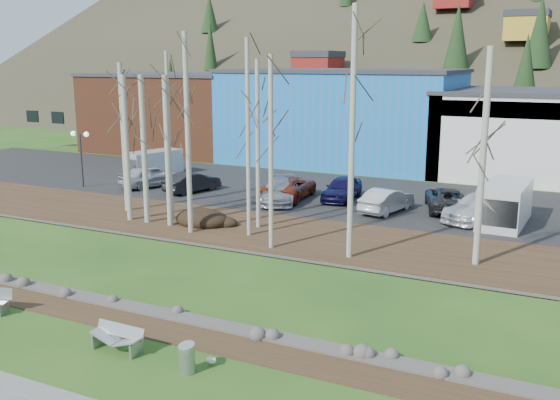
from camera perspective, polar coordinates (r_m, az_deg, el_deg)
The scene contains 38 objects.
ground at distance 21.53m, azimuth -16.72°, elevation -12.70°, with size 200.00×200.00×0.00m, color #224A17.
footpath at distance 19.41m, azimuth -23.96°, elevation -16.15°, with size 80.00×2.00×0.04m, color #63625E.
dirt_strip at distance 22.95m, azimuth -13.13°, elevation -10.82°, with size 80.00×1.80×0.03m, color #382616.
near_bank_rocks at distance 23.67m, azimuth -11.59°, elevation -10.04°, with size 80.00×0.80×0.50m, color #47423D, non-canonical shape.
river at distance 26.79m, azimuth -6.23°, elevation -7.12°, with size 80.00×8.00×0.90m, color black, non-canonical shape.
far_bank_rocks at distance 30.15m, azimuth -2.08°, elevation -4.78°, with size 80.00×0.80×0.46m, color #47423D, non-canonical shape.
far_bank at distance 32.87m, azimuth 0.54°, elevation -3.16°, with size 80.00×7.00×0.15m, color #382616.
parking_lot at distance 42.32m, azimuth 6.67°, elevation 0.33°, with size 80.00×14.00×0.14m, color black.
building_brick at distance 65.22m, azimuth -9.38°, elevation 7.96°, with size 16.32×12.24×7.80m.
building_blue at distance 56.77m, azimuth 5.76°, elevation 7.65°, with size 20.40×12.24×8.30m.
building_white at distance 53.37m, azimuth 24.26°, elevation 5.49°, with size 18.36×12.24×6.80m.
hillside at distance 99.37m, azimuth 18.87°, elevation 16.87°, with size 160.00×72.00×35.00m, color #363121, non-canonical shape.
bench_damaged at distance 20.90m, azimuth -14.61°, elevation -12.11°, with size 1.85×0.64×0.82m.
litter_bin at distance 19.14m, azimuth -8.49°, elevation -14.23°, with size 0.48×0.48×0.83m, color #A0A3A5.
seagull at distance 19.56m, azimuth -6.29°, elevation -14.35°, with size 0.41×0.20×0.30m.
dirt_mound at distance 34.88m, azimuth -7.14°, elevation -1.67°, with size 3.17×2.24×0.62m, color black.
birch_0 at distance 38.16m, azimuth -14.11°, elevation 5.50°, with size 0.28×0.28×8.77m.
birch_1 at distance 35.33m, azimuth -10.10°, elevation 5.66°, with size 0.19×0.19×9.40m.
birch_2 at distance 35.10m, azimuth -12.33°, elevation 4.48°, with size 0.30×0.30×8.14m.
birch_3 at distance 31.55m, azimuth -2.94°, elevation 5.56°, with size 0.21×0.21×9.99m.
birch_4 at distance 32.41m, azimuth -8.43°, elevation 5.91°, with size 0.27×0.27×10.30m.
birch_5 at distance 33.21m, azimuth -2.05°, elevation 5.04°, with size 0.23×0.23×8.97m.
birch_6 at distance 29.36m, azimuth -0.84°, elevation 4.24°, with size 0.23×0.23×9.17m.
birch_7 at distance 27.95m, azimuth 6.61°, elevation 5.89°, with size 0.26×0.26×11.25m.
birch_8 at distance 28.24m, azimuth 18.06°, elevation 3.59°, with size 0.29×0.29×9.47m.
birch_10 at distance 34.15m, azimuth -10.25°, elevation 4.35°, with size 0.30×0.30×8.14m.
birch_11 at distance 35.86m, azimuth -13.86°, elevation 4.57°, with size 0.30×0.30×8.14m.
street_lamp at distance 46.52m, azimuth -17.79°, elevation 4.95°, with size 1.53×0.38×4.01m.
car_0 at distance 45.74m, azimuth -11.73°, elevation 2.17°, with size 1.86×4.63×1.58m, color silver.
car_1 at distance 43.47m, azimuth -8.04°, elevation 1.64°, with size 1.46×4.19×1.38m, color black.
car_2 at distance 41.02m, azimuth 0.87°, elevation 1.19°, with size 2.47×5.36×1.49m, color maroon.
car_3 at distance 39.90m, azimuth -0.11°, elevation 0.87°, with size 2.10×5.16×1.50m, color #9FA1A7.
car_4 at distance 40.71m, azimuth 5.69°, elevation 1.06°, with size 1.79×4.46×1.52m, color #171344.
car_5 at distance 37.82m, azimuth 9.73°, elevation -0.01°, with size 1.52×4.37×1.44m, color silver.
car_6 at distance 39.07m, azimuth 15.04°, elevation 0.13°, with size 2.38×5.16×1.43m, color #2C2C2E.
car_7 at distance 37.08m, azimuth 17.78°, elevation -0.61°, with size 2.17×5.33×1.55m, color silver.
van_white at distance 36.46m, azimuth 19.83°, elevation -0.37°, with size 2.44×5.37×2.31m.
van_grey at distance 50.04m, azimuth -11.65°, elevation 3.28°, with size 3.04×4.81×1.95m.
Camera 1 is at (13.58, -14.07, 9.01)m, focal length 40.00 mm.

